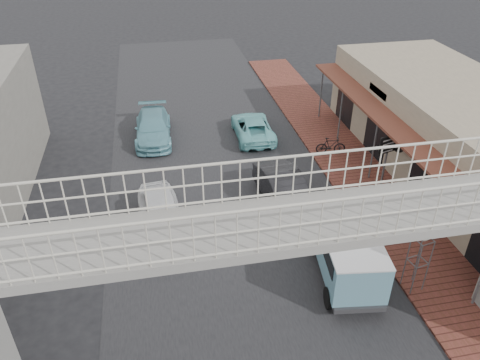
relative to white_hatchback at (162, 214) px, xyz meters
name	(u,v)px	position (x,y,z in m)	size (l,w,h in m)	color
ground	(247,271)	(2.80, -3.15, -0.69)	(120.00, 120.00, 0.00)	black
road_strip	(247,271)	(2.80, -3.15, -0.69)	(10.00, 60.00, 0.01)	black
sidewalk	(379,203)	(9.30, -0.15, -0.64)	(3.00, 40.00, 0.10)	brown
shophouse_row	(470,143)	(13.77, 0.85, 1.32)	(7.20, 18.00, 4.00)	gray
footbridge	(282,286)	(2.80, -7.15, 2.48)	(16.40, 2.40, 6.34)	gray
white_hatchback	(162,214)	(0.00, 0.00, 0.00)	(1.64, 4.06, 1.38)	white
dark_sedan	(285,191)	(5.23, 0.57, 0.04)	(1.54, 4.42, 1.46)	black
angkot_curb	(253,127)	(5.30, 7.20, -0.11)	(1.93, 4.19, 1.17)	#77CCCF
angkot_far	(153,128)	(-0.02, 8.03, -0.03)	(1.86, 4.59, 1.33)	#6AAAB8
angkot_van	(347,249)	(6.06, -4.06, 0.57)	(2.32, 4.26, 1.99)	black
motorcycle_near	(378,197)	(9.00, -0.44, -0.11)	(0.64, 1.83, 0.96)	black
motorcycle_far	(331,146)	(8.73, 4.39, -0.14)	(0.43, 1.50, 0.90)	black
street_clock	(425,234)	(8.10, -5.08, 1.70)	(0.71, 0.62, 2.76)	#59595B
arrow_sign	(401,141)	(10.47, 1.04, 1.63)	(1.67, 1.11, 2.76)	#59595B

